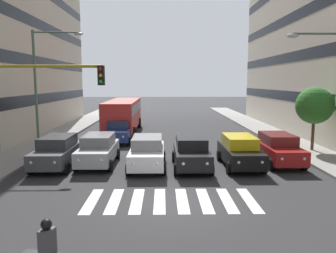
{
  "coord_description": "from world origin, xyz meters",
  "views": [
    {
      "loc": [
        0.32,
        12.51,
        4.71
      ],
      "look_at": [
        0.03,
        -5.6,
        2.22
      ],
      "focal_mm": 34.91,
      "sensor_mm": 36.0,
      "label": 1
    }
  ],
  "objects_px": {
    "car_0": "(278,148)",
    "car_1": "(240,151)",
    "car_4": "(98,149)",
    "car_row2_0": "(119,131)",
    "bus_behind_traffic": "(123,112)",
    "car_5": "(57,151)",
    "street_lamp_right": "(43,78)",
    "car_3": "(147,152)",
    "traffic_light_gantry": "(15,106)",
    "car_2": "(191,152)",
    "street_tree_1": "(315,106)"
  },
  "relations": [
    {
      "from": "car_0",
      "to": "car_1",
      "type": "bearing_deg",
      "value": 16.19
    },
    {
      "from": "car_4",
      "to": "car_row2_0",
      "type": "height_order",
      "value": "same"
    },
    {
      "from": "car_4",
      "to": "bus_behind_traffic",
      "type": "bearing_deg",
      "value": -90.0
    },
    {
      "from": "car_1",
      "to": "car_row2_0",
      "type": "xyz_separation_m",
      "value": [
        7.7,
        -7.64,
        0.0
      ]
    },
    {
      "from": "car_0",
      "to": "car_5",
      "type": "distance_m",
      "value": 12.53
    },
    {
      "from": "car_5",
      "to": "street_lamp_right",
      "type": "relative_size",
      "value": 0.57
    },
    {
      "from": "bus_behind_traffic",
      "to": "car_4",
      "type": "bearing_deg",
      "value": 90.0
    },
    {
      "from": "car_5",
      "to": "car_row2_0",
      "type": "distance_m",
      "value": 7.9
    },
    {
      "from": "car_row2_0",
      "to": "car_0",
      "type": "bearing_deg",
      "value": 145.43
    },
    {
      "from": "car_3",
      "to": "car_5",
      "type": "relative_size",
      "value": 1.0
    },
    {
      "from": "car_0",
      "to": "car_5",
      "type": "height_order",
      "value": "same"
    },
    {
      "from": "car_1",
      "to": "traffic_light_gantry",
      "type": "xyz_separation_m",
      "value": [
        10.07,
        4.87,
        2.87
      ]
    },
    {
      "from": "car_1",
      "to": "bus_behind_traffic",
      "type": "bearing_deg",
      "value": -57.92
    },
    {
      "from": "car_3",
      "to": "street_lamp_right",
      "type": "distance_m",
      "value": 8.97
    },
    {
      "from": "car_4",
      "to": "car_2",
      "type": "bearing_deg",
      "value": 171.48
    },
    {
      "from": "car_2",
      "to": "street_lamp_right",
      "type": "relative_size",
      "value": 0.57
    },
    {
      "from": "car_1",
      "to": "street_tree_1",
      "type": "height_order",
      "value": "street_tree_1"
    },
    {
      "from": "bus_behind_traffic",
      "to": "traffic_light_gantry",
      "type": "height_order",
      "value": "traffic_light_gantry"
    },
    {
      "from": "car_1",
      "to": "car_2",
      "type": "bearing_deg",
      "value": 4.5
    },
    {
      "from": "car_2",
      "to": "street_lamp_right",
      "type": "distance_m",
      "value": 10.96
    },
    {
      "from": "car_2",
      "to": "street_tree_1",
      "type": "height_order",
      "value": "street_tree_1"
    },
    {
      "from": "car_0",
      "to": "car_5",
      "type": "xyz_separation_m",
      "value": [
        12.52,
        0.57,
        0.0
      ]
    },
    {
      "from": "street_lamp_right",
      "to": "car_0",
      "type": "bearing_deg",
      "value": 167.67
    },
    {
      "from": "car_3",
      "to": "street_lamp_right",
      "type": "bearing_deg",
      "value": -30.13
    },
    {
      "from": "car_4",
      "to": "car_3",
      "type": "bearing_deg",
      "value": 165.33
    },
    {
      "from": "car_2",
      "to": "bus_behind_traffic",
      "type": "distance_m",
      "value": 13.97
    },
    {
      "from": "car_1",
      "to": "car_5",
      "type": "relative_size",
      "value": 1.0
    },
    {
      "from": "car_4",
      "to": "car_5",
      "type": "distance_m",
      "value": 2.23
    },
    {
      "from": "car_5",
      "to": "car_row2_0",
      "type": "xyz_separation_m",
      "value": [
        -2.44,
        -7.52,
        0.0
      ]
    },
    {
      "from": "car_row2_0",
      "to": "street_lamp_right",
      "type": "distance_m",
      "value": 7.06
    },
    {
      "from": "car_0",
      "to": "street_lamp_right",
      "type": "bearing_deg",
      "value": -12.33
    },
    {
      "from": "car_row2_0",
      "to": "car_1",
      "type": "bearing_deg",
      "value": 135.23
    },
    {
      "from": "car_2",
      "to": "car_4",
      "type": "distance_m",
      "value": 5.29
    },
    {
      "from": "car_row2_0",
      "to": "street_tree_1",
      "type": "distance_m",
      "value": 14.22
    },
    {
      "from": "traffic_light_gantry",
      "to": "street_tree_1",
      "type": "bearing_deg",
      "value": -151.51
    },
    {
      "from": "street_lamp_right",
      "to": "car_5",
      "type": "bearing_deg",
      "value": 117.27
    },
    {
      "from": "traffic_light_gantry",
      "to": "street_lamp_right",
      "type": "relative_size",
      "value": 0.7
    },
    {
      "from": "car_row2_0",
      "to": "street_tree_1",
      "type": "height_order",
      "value": "street_tree_1"
    },
    {
      "from": "car_5",
      "to": "street_tree_1",
      "type": "height_order",
      "value": "street_tree_1"
    },
    {
      "from": "bus_behind_traffic",
      "to": "traffic_light_gantry",
      "type": "xyz_separation_m",
      "value": [
        2.11,
        17.57,
        1.9
      ]
    },
    {
      "from": "car_row2_0",
      "to": "traffic_light_gantry",
      "type": "distance_m",
      "value": 13.05
    },
    {
      "from": "car_row2_0",
      "to": "bus_behind_traffic",
      "type": "relative_size",
      "value": 0.42
    },
    {
      "from": "street_lamp_right",
      "to": "street_tree_1",
      "type": "relative_size",
      "value": 1.86
    },
    {
      "from": "car_2",
      "to": "street_tree_1",
      "type": "relative_size",
      "value": 1.05
    },
    {
      "from": "car_2",
      "to": "bus_behind_traffic",
      "type": "height_order",
      "value": "bus_behind_traffic"
    },
    {
      "from": "car_row2_0",
      "to": "street_lamp_right",
      "type": "height_order",
      "value": "street_lamp_right"
    },
    {
      "from": "car_0",
      "to": "traffic_light_gantry",
      "type": "xyz_separation_m",
      "value": [
        12.45,
        5.56,
        2.87
      ]
    },
    {
      "from": "car_5",
      "to": "bus_behind_traffic",
      "type": "height_order",
      "value": "bus_behind_traffic"
    },
    {
      "from": "car_2",
      "to": "bus_behind_traffic",
      "type": "bearing_deg",
      "value": -67.93
    },
    {
      "from": "traffic_light_gantry",
      "to": "street_tree_1",
      "type": "height_order",
      "value": "traffic_light_gantry"
    }
  ]
}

